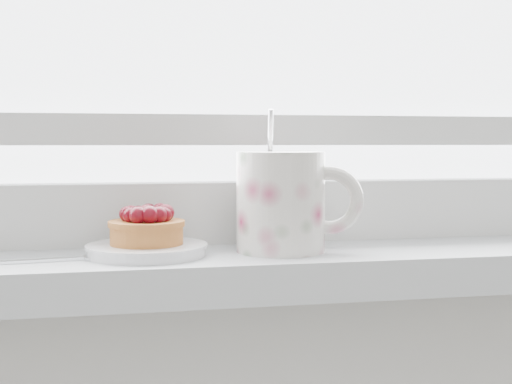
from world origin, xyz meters
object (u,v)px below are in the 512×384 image
object	(u,v)px
saucer	(147,250)
fork	(50,260)
raspberry_tart	(147,226)
floral_mug	(284,200)

from	to	relation	value
saucer	fork	world-z (taller)	saucer
saucer	raspberry_tart	bearing A→B (deg)	-16.89
floral_mug	saucer	bearing A→B (deg)	179.32
raspberry_tart	fork	size ratio (longest dim) A/B	0.45
floral_mug	fork	xyz separation A→B (m)	(-0.24, -0.01, -0.05)
saucer	floral_mug	xyz separation A→B (m)	(0.14, -0.00, 0.05)
saucer	floral_mug	size ratio (longest dim) A/B	0.82
fork	saucer	bearing A→B (deg)	9.08
fork	floral_mug	bearing A→B (deg)	3.21
saucer	fork	xyz separation A→B (m)	(-0.09, -0.02, -0.00)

